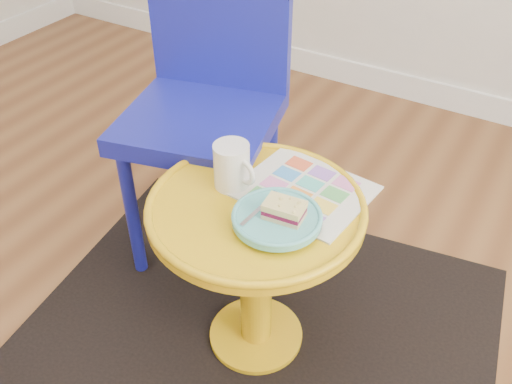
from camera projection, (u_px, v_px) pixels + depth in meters
The scene contains 9 objects.
room_walls at pixel (73, 112), 2.54m from camera, with size 4.00×4.00×4.00m.
rug at pixel (256, 336), 1.64m from camera, with size 1.30×1.10×0.01m, color black.
side_table at pixel (256, 248), 1.43m from camera, with size 0.52×0.52×0.49m.
chair at pixel (208, 90), 1.67m from camera, with size 0.51×0.52×0.96m.
newspaper at pixel (304, 190), 1.38m from camera, with size 0.30×0.25×0.01m, color silver.
mug at pixel (232, 165), 1.37m from camera, with size 0.12×0.09×0.12m.
plate at pixel (277, 219), 1.27m from camera, with size 0.20×0.20×0.02m.
cake_slice at pixel (284, 210), 1.25m from camera, with size 0.09×0.07×0.04m.
fork at pixel (262, 207), 1.29m from camera, with size 0.03×0.14×0.00m.
Camera 1 is at (0.84, -0.49, 1.35)m, focal length 40.00 mm.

